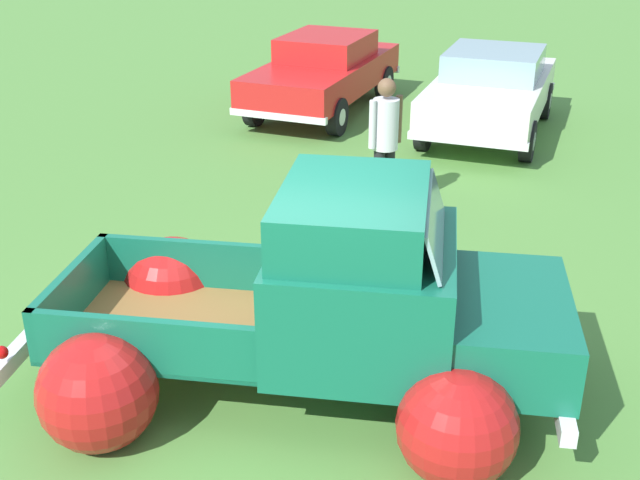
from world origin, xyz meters
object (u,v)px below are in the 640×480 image
vintage_pickup_truck (333,316)px  show_car_0 (324,71)px  show_car_1 (491,89)px  spectator_0 (385,137)px

vintage_pickup_truck → show_car_0: bearing=99.0°
show_car_1 → spectator_0: bearing=-9.9°
show_car_0 → vintage_pickup_truck: bearing=22.0°
vintage_pickup_truck → show_car_0: vintage_pickup_truck is taller
vintage_pickup_truck → spectator_0: (-0.28, 4.21, 0.29)m
show_car_0 → show_car_1: bearing=85.5°
spectator_0 → vintage_pickup_truck: bearing=134.6°
vintage_pickup_truck → show_car_1: bearing=78.7°
vintage_pickup_truck → show_car_1: 8.30m
vintage_pickup_truck → show_car_1: (0.90, 8.25, 0.02)m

